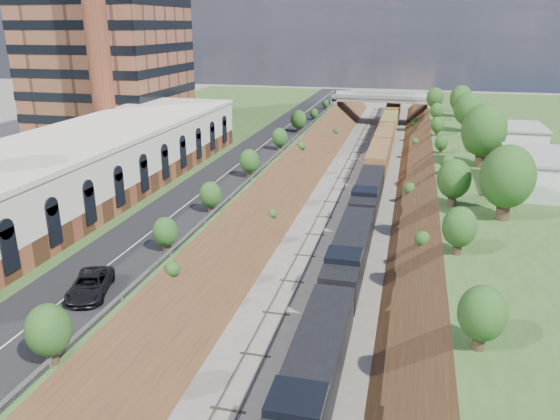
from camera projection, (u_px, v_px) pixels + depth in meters
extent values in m
cube|color=#315121|center=(142.00, 166.00, 85.05)|extent=(44.00, 180.00, 5.00)
cube|color=brown|center=(278.00, 191.00, 80.93)|extent=(10.00, 180.00, 10.00)
cube|color=brown|center=(431.00, 202.00, 76.00)|extent=(10.00, 180.00, 10.00)
cube|color=gray|center=(335.00, 195.00, 79.02)|extent=(1.58, 180.00, 0.18)
cube|color=gray|center=(371.00, 197.00, 77.86)|extent=(1.58, 180.00, 0.18)
cube|color=black|center=(249.00, 157.00, 80.30)|extent=(8.00, 180.00, 0.10)
cube|color=#99999E|center=(276.00, 155.00, 79.22)|extent=(0.06, 171.00, 0.30)
cube|color=brown|center=(89.00, 185.00, 62.54)|extent=(14.00, 62.00, 2.20)
cube|color=beige|center=(86.00, 157.00, 61.49)|extent=(14.00, 62.00, 4.30)
cube|color=beige|center=(83.00, 136.00, 60.71)|extent=(14.30, 62.30, 0.50)
cube|color=brown|center=(103.00, 2.00, 90.61)|extent=(22.00, 22.00, 44.00)
cylinder|color=brown|center=(95.00, 13.00, 74.76)|extent=(3.20, 3.20, 40.00)
cube|color=gray|center=(335.00, 110.00, 137.03)|extent=(1.50, 8.00, 6.20)
cube|color=gray|center=(430.00, 113.00, 131.88)|extent=(1.50, 8.00, 6.20)
cube|color=gray|center=(383.00, 99.00, 133.45)|extent=(24.00, 8.00, 1.00)
cube|color=gray|center=(382.00, 97.00, 129.51)|extent=(24.00, 0.30, 0.80)
cube|color=gray|center=(384.00, 93.00, 136.87)|extent=(24.00, 0.30, 0.80)
cube|color=silver|center=(549.00, 174.00, 63.58)|extent=(9.00, 12.00, 4.00)
cube|color=silver|center=(514.00, 139.00, 83.98)|extent=(8.00, 10.00, 3.60)
cylinder|color=#473323|center=(503.00, 207.00, 54.23)|extent=(1.30, 1.30, 2.62)
ellipsoid|color=#1F4F1B|center=(508.00, 177.00, 53.21)|extent=(5.25, 5.25, 6.30)
cylinder|color=#473323|center=(146.00, 267.00, 42.53)|extent=(0.66, 0.66, 1.22)
ellipsoid|color=#1F4F1B|center=(144.00, 250.00, 42.05)|extent=(2.45, 2.45, 2.94)
cube|color=black|center=(313.00, 374.00, 34.75)|extent=(3.17, 19.01, 3.14)
cube|color=black|center=(297.00, 402.00, 29.62)|extent=(3.11, 3.10, 0.90)
cube|color=black|center=(350.00, 252.00, 53.15)|extent=(3.17, 19.01, 3.14)
cube|color=black|center=(368.00, 194.00, 71.54)|extent=(3.17, 19.01, 3.14)
cube|color=brown|center=(389.00, 124.00, 119.80)|extent=(3.17, 84.22, 3.80)
imported|color=black|center=(90.00, 285.00, 39.09)|extent=(4.03, 5.94, 1.51)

